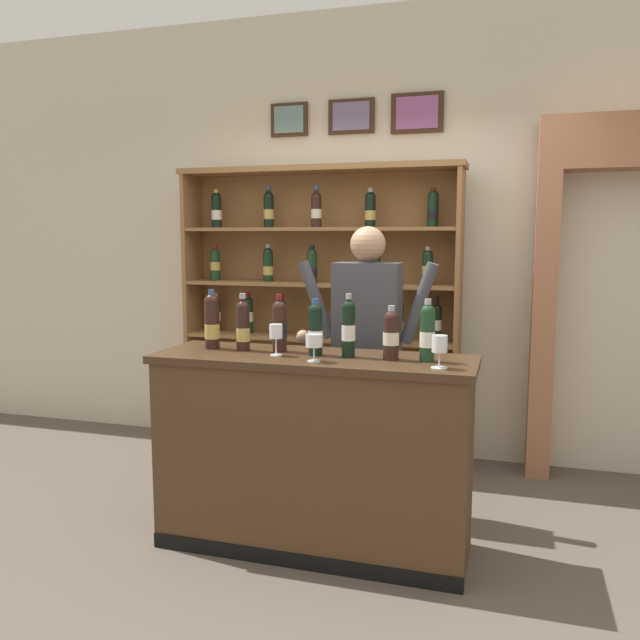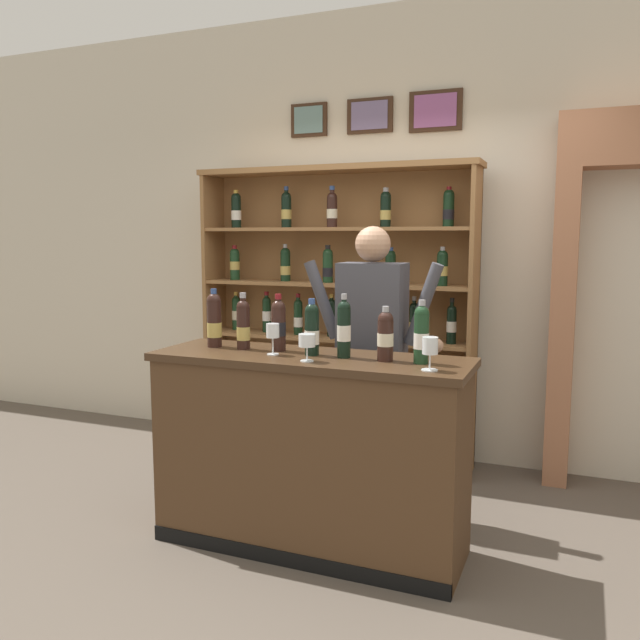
% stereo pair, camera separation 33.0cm
% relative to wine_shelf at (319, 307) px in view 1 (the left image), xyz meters
% --- Properties ---
extents(ground_plane, '(14.00, 14.00, 0.02)m').
position_rel_wine_shelf_xyz_m(ground_plane, '(0.56, -1.40, -1.13)').
color(ground_plane, brown).
extents(back_wall, '(12.00, 0.19, 3.28)m').
position_rel_wine_shelf_xyz_m(back_wall, '(0.56, 0.32, 0.52)').
color(back_wall, beige).
rests_on(back_wall, ground).
extents(wine_shelf, '(2.07, 0.33, 2.13)m').
position_rel_wine_shelf_xyz_m(wine_shelf, '(0.00, 0.00, 0.00)').
color(wine_shelf, olive).
rests_on(wine_shelf, ground).
extents(tasting_counter, '(1.66, 0.54, 1.03)m').
position_rel_wine_shelf_xyz_m(tasting_counter, '(0.39, -1.40, -0.61)').
color(tasting_counter, '#4C331E').
rests_on(tasting_counter, ground).
extents(shopkeeper, '(0.86, 0.22, 1.70)m').
position_rel_wine_shelf_xyz_m(shopkeeper, '(0.54, -0.83, -0.08)').
color(shopkeeper, '#2D3347').
rests_on(shopkeeper, ground).
extents(tasting_bottle_chianti, '(0.08, 0.08, 0.32)m').
position_rel_wine_shelf_xyz_m(tasting_bottle_chianti, '(-0.20, -1.35, 0.06)').
color(tasting_bottle_chianti, black).
rests_on(tasting_bottle_chianti, tasting_counter).
extents(tasting_bottle_rosso, '(0.07, 0.07, 0.31)m').
position_rel_wine_shelf_xyz_m(tasting_bottle_rosso, '(-0.02, -1.36, 0.04)').
color(tasting_bottle_rosso, black).
rests_on(tasting_bottle_rosso, tasting_counter).
extents(tasting_bottle_grappa, '(0.08, 0.08, 0.31)m').
position_rel_wine_shelf_xyz_m(tasting_bottle_grappa, '(0.18, -1.33, 0.05)').
color(tasting_bottle_grappa, black).
rests_on(tasting_bottle_grappa, tasting_counter).
extents(tasting_bottle_vin_santo, '(0.08, 0.08, 0.29)m').
position_rel_wine_shelf_xyz_m(tasting_bottle_vin_santo, '(0.39, -1.38, 0.04)').
color(tasting_bottle_vin_santo, black).
rests_on(tasting_bottle_vin_santo, tasting_counter).
extents(tasting_bottle_prosecco, '(0.07, 0.07, 0.32)m').
position_rel_wine_shelf_xyz_m(tasting_bottle_prosecco, '(0.57, -1.38, 0.06)').
color(tasting_bottle_prosecco, black).
rests_on(tasting_bottle_prosecco, tasting_counter).
extents(tasting_bottle_brunello, '(0.08, 0.08, 0.27)m').
position_rel_wine_shelf_xyz_m(tasting_bottle_brunello, '(0.79, -1.39, 0.04)').
color(tasting_bottle_brunello, black).
rests_on(tasting_bottle_brunello, tasting_counter).
extents(tasting_bottle_riserva, '(0.07, 0.07, 0.31)m').
position_rel_wine_shelf_xyz_m(tasting_bottle_riserva, '(0.97, -1.38, 0.05)').
color(tasting_bottle_riserva, '#19381E').
rests_on(tasting_bottle_riserva, tasting_counter).
extents(wine_glass_right, '(0.08, 0.08, 0.16)m').
position_rel_wine_shelf_xyz_m(wine_glass_right, '(1.04, -1.54, 0.01)').
color(wine_glass_right, silver).
rests_on(wine_glass_right, tasting_counter).
extents(wine_glass_spare, '(0.08, 0.08, 0.14)m').
position_rel_wine_shelf_xyz_m(wine_glass_spare, '(0.44, -1.55, 0.01)').
color(wine_glass_spare, silver).
rests_on(wine_glass_spare, tasting_counter).
extents(wine_glass_left, '(0.07, 0.07, 0.16)m').
position_rel_wine_shelf_xyz_m(wine_glass_left, '(0.20, -1.45, 0.02)').
color(wine_glass_left, silver).
rests_on(wine_glass_left, tasting_counter).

